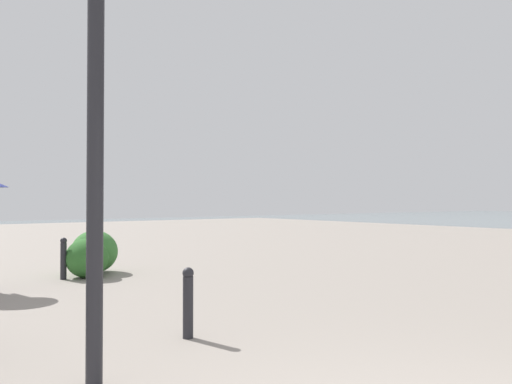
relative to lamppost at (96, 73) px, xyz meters
name	(u,v)px	position (x,y,z in m)	size (l,w,h in m)	color
lamppost	(96,73)	(0.00, 0.00, 0.00)	(0.98, 0.28, 3.98)	#232328
bollard_near	(188,301)	(0.87, -1.39, -2.24)	(0.13, 0.13, 0.81)	#232328
bollard_mid	(63,258)	(6.18, -1.57, -2.22)	(0.13, 0.13, 0.83)	#232328
shrub_low	(87,258)	(6.13, -2.03, -2.26)	(0.94, 0.85, 0.80)	#2D6628
shrub_round	(94,252)	(6.74, -2.40, -2.20)	(1.08, 0.97, 0.92)	#387533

